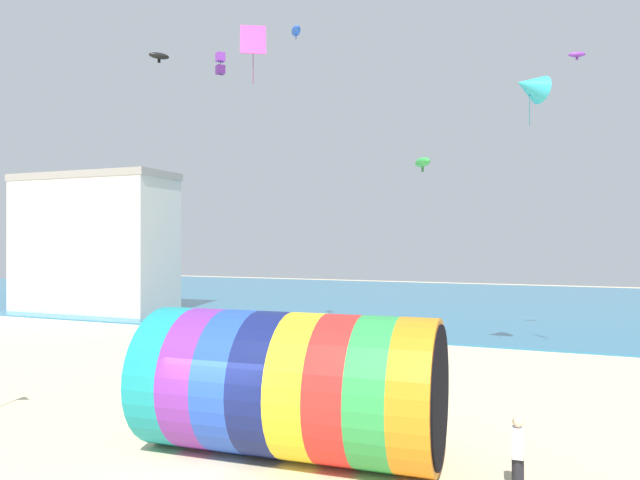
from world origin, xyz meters
name	(u,v)px	position (x,y,z in m)	size (l,w,h in m)	color
ground_plane	(220,468)	(0.00, 0.00, 0.00)	(120.00, 120.00, 0.00)	beige
sea	(453,302)	(0.00, 37.27, 0.05)	(120.00, 40.00, 0.10)	teal
giant_inflatable_tube	(291,384)	(1.20, 1.30, 1.72)	(7.31, 3.79, 3.45)	teal
kite_handler	(518,456)	(6.38, 0.97, 0.81)	(0.24, 0.36, 1.60)	black
kite_purple_box	(220,63)	(-8.66, 14.41, 14.37)	(0.57, 0.57, 1.16)	purple
kite_purple_parafoil	(577,54)	(8.39, 17.22, 13.69)	(0.80, 0.45, 0.39)	purple
kite_magenta_diamond	(253,40)	(-4.95, 10.99, 13.99)	(1.35, 1.20, 2.70)	#D1339E
kite_cyan_delta	(530,86)	(6.43, 12.58, 11.25)	(1.76, 1.73, 2.22)	#2DB2C6
kite_blue_parafoil	(296,31)	(-4.74, 15.24, 15.83)	(1.06, 1.32, 0.66)	blue
kite_green_parafoil	(423,162)	(2.43, 11.42, 8.31)	(1.09, 1.21, 0.63)	green
kite_black_parafoil	(159,56)	(-10.98, 12.39, 14.42)	(1.01, 1.06, 0.56)	black
promenade_building	(94,243)	(-23.17, 21.09, 4.99)	(12.01, 4.57, 9.96)	silver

